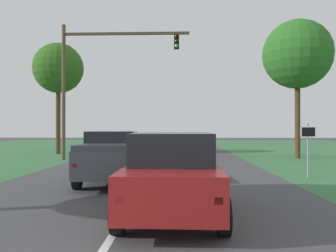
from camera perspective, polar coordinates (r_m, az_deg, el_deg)
The scene contains 7 objects.
ground_plane at distance 13.30m, azimuth -3.53°, elevation -9.08°, with size 120.00×120.00×0.00m, color #424244.
red_suv_near at distance 8.14m, azimuth 0.80°, elevation -7.57°, with size 2.27×4.58×1.91m.
pickup_truck_lead at distance 13.28m, azimuth -8.94°, elevation -4.82°, with size 2.37×5.51×1.90m.
traffic_light at distance 22.97m, azimuth -11.87°, elevation 8.85°, with size 8.15×0.40×8.63m.
keep_moving_sign at distance 15.21m, azimuth 21.90°, elevation -2.56°, with size 0.60×0.09×2.22m.
oak_tree_right at distance 25.33m, azimuth 20.36°, elevation 10.86°, with size 4.59×4.59×9.26m.
extra_tree_1 at distance 29.04m, azimuth -17.47°, elevation 8.92°, with size 3.91×3.91×8.69m.
Camera 1 is at (1.27, -2.88, 2.02)m, focal length 37.35 mm.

